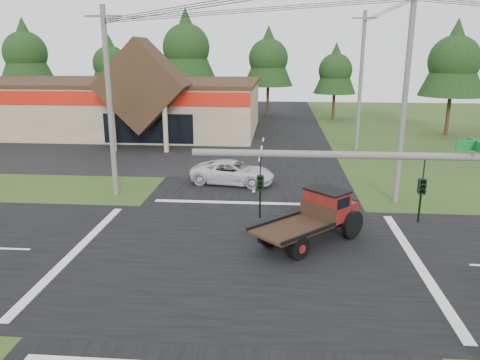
# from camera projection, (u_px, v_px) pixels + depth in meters

# --- Properties ---
(ground) EXTENTS (120.00, 120.00, 0.00)m
(ground) POSITION_uv_depth(u_px,v_px,m) (242.00, 257.00, 19.08)
(ground) COLOR #244217
(ground) RESTS_ON ground
(road_ns) EXTENTS (12.00, 120.00, 0.02)m
(road_ns) POSITION_uv_depth(u_px,v_px,m) (242.00, 257.00, 19.08)
(road_ns) COLOR black
(road_ns) RESTS_ON ground
(road_ew) EXTENTS (120.00, 12.00, 0.02)m
(road_ew) POSITION_uv_depth(u_px,v_px,m) (242.00, 257.00, 19.07)
(road_ew) COLOR black
(road_ew) RESTS_ON ground
(parking_apron) EXTENTS (28.00, 14.00, 0.02)m
(parking_apron) POSITION_uv_depth(u_px,v_px,m) (90.00, 153.00, 38.41)
(parking_apron) COLOR black
(parking_apron) RESTS_ON ground
(cvs_building) EXTENTS (30.40, 18.20, 9.19)m
(cvs_building) POSITION_uv_depth(u_px,v_px,m) (112.00, 104.00, 47.95)
(cvs_building) COLOR gray
(cvs_building) RESTS_ON ground
(traffic_signal_mast) EXTENTS (8.12, 0.24, 7.00)m
(traffic_signal_mast) POSITION_uv_depth(u_px,v_px,m) (480.00, 227.00, 10.23)
(traffic_signal_mast) COLOR #595651
(traffic_signal_mast) RESTS_ON ground
(utility_pole_nw) EXTENTS (2.00, 0.30, 10.50)m
(utility_pole_nw) POSITION_uv_depth(u_px,v_px,m) (109.00, 102.00, 25.94)
(utility_pole_nw) COLOR #595651
(utility_pole_nw) RESTS_ON ground
(utility_pole_ne) EXTENTS (2.00, 0.30, 11.50)m
(utility_pole_ne) POSITION_uv_depth(u_px,v_px,m) (405.00, 95.00, 24.55)
(utility_pole_ne) COLOR #595651
(utility_pole_ne) RESTS_ON ground
(utility_pole_n) EXTENTS (2.00, 0.30, 11.20)m
(utility_pole_n) POSITION_uv_depth(u_px,v_px,m) (361.00, 81.00, 38.03)
(utility_pole_n) COLOR #595651
(utility_pole_n) RESTS_ON ground
(tree_row_a) EXTENTS (6.72, 6.72, 12.12)m
(tree_row_a) POSITION_uv_depth(u_px,v_px,m) (25.00, 51.00, 57.67)
(tree_row_a) COLOR #332316
(tree_row_a) RESTS_ON ground
(tree_row_b) EXTENTS (5.60, 5.60, 10.10)m
(tree_row_b) POSITION_uv_depth(u_px,v_px,m) (110.00, 62.00, 59.17)
(tree_row_b) COLOR #332316
(tree_row_b) RESTS_ON ground
(tree_row_c) EXTENTS (7.28, 7.28, 13.13)m
(tree_row_c) POSITION_uv_depth(u_px,v_px,m) (186.00, 45.00, 56.88)
(tree_row_c) COLOR #332316
(tree_row_c) RESTS_ON ground
(tree_row_d) EXTENTS (6.16, 6.16, 11.11)m
(tree_row_d) POSITION_uv_depth(u_px,v_px,m) (268.00, 57.00, 57.42)
(tree_row_d) COLOR #332316
(tree_row_d) RESTS_ON ground
(tree_row_e) EXTENTS (5.04, 5.04, 9.09)m
(tree_row_e) POSITION_uv_depth(u_px,v_px,m) (335.00, 69.00, 55.23)
(tree_row_e) COLOR #332316
(tree_row_e) RESTS_ON ground
(tree_side_ne) EXTENTS (6.16, 6.16, 11.11)m
(tree_side_ne) POSITION_uv_depth(u_px,v_px,m) (455.00, 59.00, 44.48)
(tree_side_ne) COLOR #332316
(tree_side_ne) RESTS_ON ground
(antique_flatbed_truck) EXTENTS (5.31, 5.33, 2.28)m
(antique_flatbed_truck) POSITION_uv_depth(u_px,v_px,m) (310.00, 218.00, 20.23)
(antique_flatbed_truck) COLOR #600D13
(antique_flatbed_truck) RESTS_ON ground
(white_pickup) EXTENTS (5.54, 3.22, 1.45)m
(white_pickup) POSITION_uv_depth(u_px,v_px,m) (233.00, 172.00, 29.48)
(white_pickup) COLOR silver
(white_pickup) RESTS_ON ground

